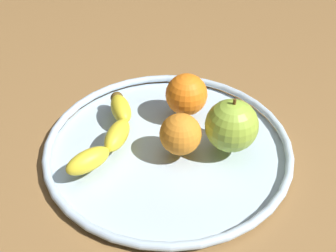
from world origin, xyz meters
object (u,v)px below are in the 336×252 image
at_px(fruit_bowl, 168,146).
at_px(orange_center, 181,134).
at_px(banana, 110,132).
at_px(apple, 232,125).
at_px(orange_front_left, 188,95).

xyz_separation_m(fruit_bowl, orange_center, (-0.01, -0.02, 0.04)).
relative_size(banana, orange_center, 3.25).
bearing_deg(apple, orange_front_left, 57.25).
height_order(fruit_bowl, orange_front_left, orange_front_left).
height_order(banana, apple, apple).
bearing_deg(banana, apple, -77.64).
relative_size(fruit_bowl, banana, 1.89).
height_order(fruit_bowl, apple, apple).
distance_m(fruit_bowl, orange_front_left, 0.09).
relative_size(fruit_bowl, orange_front_left, 5.56).
bearing_deg(orange_front_left, fruit_bowl, 177.69).
bearing_deg(apple, fruit_bowl, 105.80).
xyz_separation_m(banana, orange_front_left, (0.11, -0.09, 0.02)).
relative_size(fruit_bowl, orange_center, 6.15).
xyz_separation_m(banana, apple, (0.05, -0.17, 0.02)).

